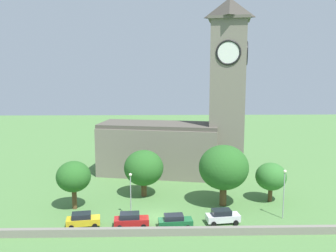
{
  "coord_description": "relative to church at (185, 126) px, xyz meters",
  "views": [
    {
      "loc": [
        0.27,
        -49.09,
        20.44
      ],
      "look_at": [
        1.7,
        7.95,
        11.6
      ],
      "focal_mm": 39.64,
      "sensor_mm": 36.0,
      "label": 1
    }
  ],
  "objects": [
    {
      "name": "car_yellow",
      "position": [
        -14.97,
        -23.73,
        -8.64
      ],
      "size": [
        4.56,
        2.7,
        1.84
      ],
      "color": "gold",
      "rests_on": "ground"
    },
    {
      "name": "tree_riverside_west",
      "position": [
        -7.43,
        -12.15,
        -4.88
      ],
      "size": [
        6.33,
        6.33,
        7.57
      ],
      "color": "brown",
      "rests_on": "ground"
    },
    {
      "name": "streetlamp_west_mid",
      "position": [
        -8.91,
        -20.81,
        -5.28
      ],
      "size": [
        0.44,
        0.44,
        6.32
      ],
      "color": "#9EA0A5",
      "rests_on": "ground"
    },
    {
      "name": "church",
      "position": [
        0.0,
        0.0,
        0.0
      ],
      "size": [
        29.11,
        13.61,
        32.98
      ],
      "color": "slate",
      "rests_on": "ground"
    },
    {
      "name": "tree_by_tower",
      "position": [
        12.3,
        -15.06,
        -5.61
      ],
      "size": [
        4.73,
        4.73,
        6.12
      ],
      "color": "brown",
      "rests_on": "ground"
    },
    {
      "name": "streetlamp_central",
      "position": [
        12.06,
        -21.8,
        -4.93
      ],
      "size": [
        0.44,
        0.44,
        6.93
      ],
      "color": "#9EA0A5",
      "rests_on": "ground"
    },
    {
      "name": "tree_churchyard",
      "position": [
        -17.45,
        -17.39,
        -4.71
      ],
      "size": [
        5.01,
        5.01,
        7.15
      ],
      "color": "brown",
      "rests_on": "ground"
    },
    {
      "name": "car_red",
      "position": [
        -8.66,
        -24.02,
        -8.61
      ],
      "size": [
        4.62,
        2.42,
        1.89
      ],
      "color": "red",
      "rests_on": "ground"
    },
    {
      "name": "car_white",
      "position": [
        3.46,
        -23.17,
        -8.6
      ],
      "size": [
        4.62,
        2.59,
        1.92
      ],
      "color": "silver",
      "rests_on": "ground"
    },
    {
      "name": "tree_riverside_east",
      "position": [
        4.67,
        -16.54,
        -3.71
      ],
      "size": [
        7.42,
        7.42,
        9.24
      ],
      "color": "brown",
      "rests_on": "ground"
    },
    {
      "name": "car_green",
      "position": [
        -2.94,
        -24.39,
        -8.67
      ],
      "size": [
        4.55,
        2.39,
        1.76
      ],
      "color": "#1E6B38",
      "rests_on": "ground"
    },
    {
      "name": "ground_plane",
      "position": [
        -5.25,
        -5.86,
        -9.57
      ],
      "size": [
        200.0,
        200.0,
        0.0
      ],
      "primitive_type": "plane",
      "color": "#517F42"
    },
    {
      "name": "quay_barrier",
      "position": [
        -5.25,
        -26.6,
        -9.07
      ],
      "size": [
        45.48,
        0.7,
        1.0
      ],
      "primitive_type": "cube",
      "color": "gray",
      "rests_on": "ground"
    }
  ]
}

